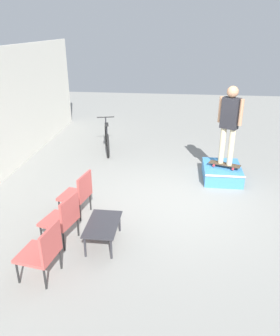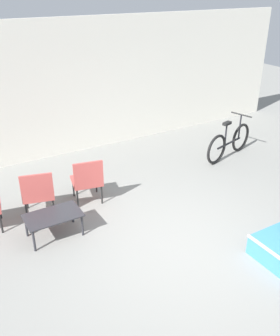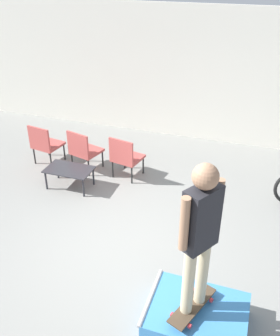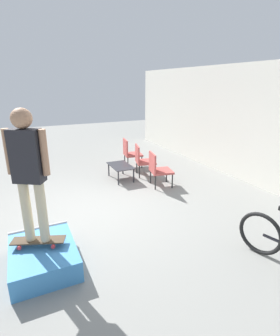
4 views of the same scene
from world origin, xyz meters
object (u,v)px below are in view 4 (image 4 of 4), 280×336
object	(u,v)px
skateboard_on_ramp	(38,240)
coffee_table	(121,167)
person_skater	(28,166)
patio_chair_left	(130,152)
patio_chair_center	(143,159)
patio_chair_right	(158,168)
skate_ramp_box	(44,256)

from	to	relation	value
skateboard_on_ramp	coffee_table	size ratio (longest dim) A/B	0.87
person_skater	patio_chair_left	world-z (taller)	person_skater
person_skater	skateboard_on_ramp	bearing A→B (deg)	76.10
skateboard_on_ramp	patio_chair_center	bearing A→B (deg)	64.57
person_skater	patio_chair_right	size ratio (longest dim) A/B	2.08
patio_chair_center	patio_chair_right	world-z (taller)	same
skateboard_on_ramp	skate_ramp_box	bearing A→B (deg)	-36.64
patio_chair_center	person_skater	bearing A→B (deg)	148.55
skate_ramp_box	skateboard_on_ramp	size ratio (longest dim) A/B	1.53
person_skater	patio_chair_left	bearing A→B (deg)	82.32
person_skater	patio_chair_left	xyz separation A→B (m)	(-3.73, 3.00, -1.02)
skate_ramp_box	patio_chair_center	size ratio (longest dim) A/B	1.32
skate_ramp_box	coffee_table	xyz separation A→B (m)	(-2.88, 2.29, 0.19)
skateboard_on_ramp	patio_chair_right	xyz separation A→B (m)	(-1.95, 3.00, 0.08)
skateboard_on_ramp	coffee_table	world-z (taller)	skateboard_on_ramp
patio_chair_center	patio_chair_right	xyz separation A→B (m)	(0.90, -0.00, 0.00)
skate_ramp_box	patio_chair_center	bearing A→B (deg)	134.45
person_skater	patio_chair_center	xyz separation A→B (m)	(-2.85, 3.00, -1.02)
skate_ramp_box	patio_chair_right	xyz separation A→B (m)	(-2.01, 2.96, 0.32)
skateboard_on_ramp	coffee_table	bearing A→B (deg)	71.53
skateboard_on_ramp	patio_chair_left	xyz separation A→B (m)	(-3.73, 3.00, 0.08)
patio_chair_right	skateboard_on_ramp	bearing A→B (deg)	134.63
skateboard_on_ramp	patio_chair_right	distance (m)	3.58
coffee_table	patio_chair_center	xyz separation A→B (m)	(-0.02, 0.67, 0.13)
person_skater	patio_chair_center	world-z (taller)	person_skater
skate_ramp_box	person_skater	size ratio (longest dim) A/B	0.63
skate_ramp_box	coffee_table	size ratio (longest dim) A/B	1.33
skateboard_on_ramp	coffee_table	distance (m)	3.66
skate_ramp_box	patio_chair_center	world-z (taller)	patio_chair_center
person_skater	patio_chair_right	distance (m)	3.72
skateboard_on_ramp	patio_chair_center	size ratio (longest dim) A/B	0.86
coffee_table	patio_chair_center	distance (m)	0.68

